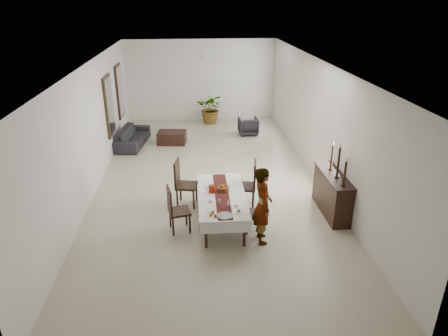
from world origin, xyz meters
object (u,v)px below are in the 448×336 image
Objects in this scene: sofa at (133,137)px; dining_table_top at (222,196)px; woman at (263,205)px; sideboard_body at (332,194)px; red_pitcher at (212,189)px.

dining_table_top is at bearing -145.50° from sofa.
woman reaches higher than dining_table_top.
sideboard_body is at bearing -61.58° from woman.
woman is at bearing -44.51° from red_pitcher.
dining_table_top is at bearing -175.45° from sideboard_body.
sofa is at bearing 117.17° from dining_table_top.
sofa is at bearing 135.73° from sideboard_body.
woman is at bearing -46.69° from dining_table_top.
red_pitcher is at bearing 149.04° from dining_table_top.
woman reaches higher than red_pitcher.
red_pitcher is (-0.22, 0.14, 0.12)m from dining_table_top.
dining_table_top is at bearing 41.53° from woman.
woman is 7.05m from sofa.
dining_table_top is 1.14m from woman.
sideboard_body is at bearing 5.28° from dining_table_top.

